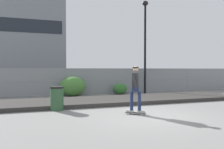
# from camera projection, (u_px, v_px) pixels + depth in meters

# --- Properties ---
(ground_plane) EXTENTS (120.00, 120.00, 0.00)m
(ground_plane) POSITION_uv_depth(u_px,v_px,m) (145.00, 115.00, 7.86)
(ground_plane) COLOR slate
(gravel_berm) EXTENTS (14.41, 2.78, 0.19)m
(gravel_berm) POSITION_uv_depth(u_px,v_px,m) (116.00, 100.00, 11.14)
(gravel_berm) COLOR #33302D
(gravel_berm) RESTS_ON ground_plane
(skateboard) EXTENTS (0.78, 0.60, 0.07)m
(skateboard) POSITION_uv_depth(u_px,v_px,m) (135.00, 113.00, 8.03)
(skateboard) COLOR black
(skateboard) RESTS_ON ground_plane
(skater) EXTENTS (0.66, 0.61, 1.82)m
(skater) POSITION_uv_depth(u_px,v_px,m) (136.00, 86.00, 8.01)
(skater) COLOR #B2ADA8
(skater) RESTS_ON skateboard
(chain_fence) EXTENTS (25.35, 0.06, 1.85)m
(chain_fence) POSITION_uv_depth(u_px,v_px,m) (99.00, 81.00, 14.73)
(chain_fence) COLOR gray
(chain_fence) RESTS_ON ground_plane
(street_lamp) EXTENTS (0.44, 0.44, 6.84)m
(street_lamp) POSITION_uv_depth(u_px,v_px,m) (145.00, 36.00, 15.14)
(street_lamp) COLOR black
(street_lamp) RESTS_ON ground_plane
(parked_car_near) EXTENTS (4.48, 2.11, 1.66)m
(parked_car_near) POSITION_uv_depth(u_px,v_px,m) (45.00, 81.00, 16.27)
(parked_car_near) COLOR silver
(parked_car_near) RESTS_ON ground_plane
(parked_car_mid) EXTENTS (4.41, 1.97, 1.66)m
(parked_car_mid) POSITION_uv_depth(u_px,v_px,m) (121.00, 80.00, 18.32)
(parked_car_mid) COLOR #566B4C
(parked_car_mid) RESTS_ON ground_plane
(library_building) EXTENTS (18.35, 12.56, 15.75)m
(library_building) POSITION_uv_depth(u_px,v_px,m) (19.00, 40.00, 42.55)
(library_building) COLOR slate
(library_building) RESTS_ON ground_plane
(shrub_left) EXTENTS (1.69, 1.38, 1.31)m
(shrub_left) POSITION_uv_depth(u_px,v_px,m) (73.00, 86.00, 13.55)
(shrub_left) COLOR #477F38
(shrub_left) RESTS_ON ground_plane
(shrub_center) EXTENTS (1.00, 0.82, 0.78)m
(shrub_center) POSITION_uv_depth(u_px,v_px,m) (120.00, 89.00, 14.57)
(shrub_center) COLOR #336B2D
(shrub_center) RESTS_ON ground_plane
(trash_bin) EXTENTS (0.59, 0.59, 1.03)m
(trash_bin) POSITION_uv_depth(u_px,v_px,m) (57.00, 98.00, 8.86)
(trash_bin) COLOR #2D5133
(trash_bin) RESTS_ON ground_plane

